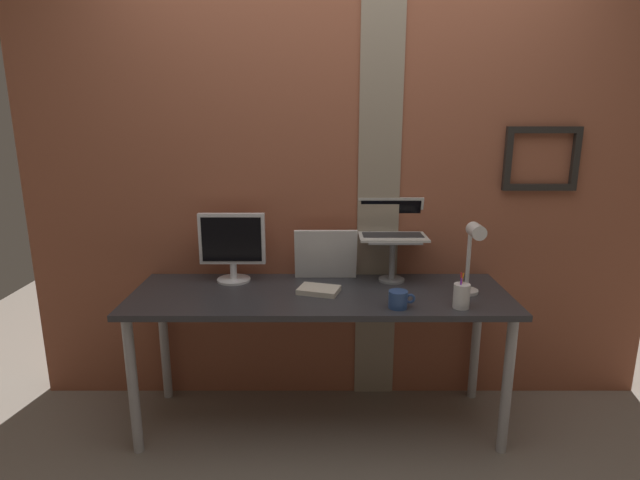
% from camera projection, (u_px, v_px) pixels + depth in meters
% --- Properties ---
extents(ground_plane, '(6.00, 6.00, 0.00)m').
position_uv_depth(ground_plane, '(343.00, 422.00, 2.72)').
color(ground_plane, gray).
extents(brick_wall_back, '(3.50, 0.16, 2.51)m').
position_uv_depth(brick_wall_back, '(343.00, 181.00, 2.78)').
color(brick_wall_back, '#9E563D').
rests_on(brick_wall_back, ground_plane).
extents(desk, '(1.91, 0.62, 0.74)m').
position_uv_depth(desk, '(320.00, 307.00, 2.57)').
color(desk, '#333338').
rests_on(desk, ground_plane).
extents(monitor, '(0.35, 0.18, 0.37)m').
position_uv_depth(monitor, '(232.00, 243.00, 2.68)').
color(monitor, white).
rests_on(monitor, desk).
extents(laptop_stand, '(0.28, 0.22, 0.24)m').
position_uv_depth(laptop_stand, '(392.00, 252.00, 2.69)').
color(laptop_stand, gray).
rests_on(laptop_stand, desk).
extents(laptop, '(0.36, 0.26, 0.20)m').
position_uv_depth(laptop, '(392.00, 226.00, 2.72)').
color(laptop, silver).
rests_on(laptop, laptop_stand).
extents(whiteboard_panel, '(0.34, 0.08, 0.28)m').
position_uv_depth(whiteboard_panel, '(326.00, 254.00, 2.73)').
color(whiteboard_panel, white).
rests_on(whiteboard_panel, desk).
extents(desk_lamp, '(0.12, 0.20, 0.38)m').
position_uv_depth(desk_lamp, '(472.00, 251.00, 2.44)').
color(desk_lamp, white).
rests_on(desk_lamp, desk).
extents(pen_cup, '(0.08, 0.08, 0.17)m').
position_uv_depth(pen_cup, '(461.00, 296.00, 2.33)').
color(pen_cup, white).
rests_on(pen_cup, desk).
extents(coffee_mug, '(0.13, 0.09, 0.08)m').
position_uv_depth(coffee_mug, '(399.00, 299.00, 2.34)').
color(coffee_mug, '#2D4C8C').
rests_on(coffee_mug, desk).
extents(paper_clutter_stack, '(0.23, 0.19, 0.03)m').
position_uv_depth(paper_clutter_stack, '(319.00, 290.00, 2.54)').
color(paper_clutter_stack, silver).
rests_on(paper_clutter_stack, desk).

